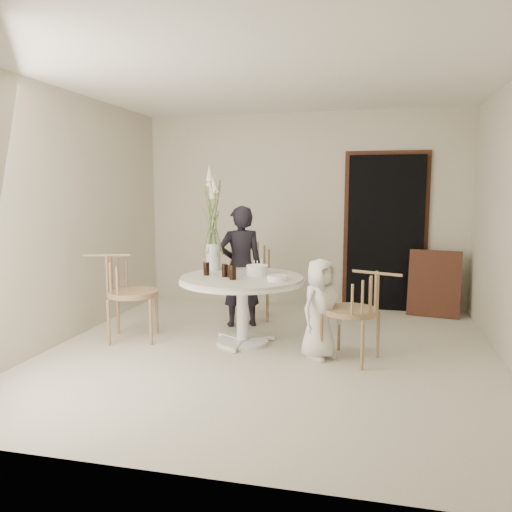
% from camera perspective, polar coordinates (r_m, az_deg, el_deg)
% --- Properties ---
extents(ground, '(4.50, 4.50, 0.00)m').
position_cam_1_polar(ground, '(5.14, 1.57, -11.02)').
color(ground, beige).
rests_on(ground, ground).
extents(room_shell, '(4.50, 4.50, 4.50)m').
position_cam_1_polar(room_shell, '(4.87, 1.64, 7.34)').
color(room_shell, white).
rests_on(room_shell, ground).
extents(doorway, '(1.00, 0.10, 2.10)m').
position_cam_1_polar(doorway, '(6.99, 14.55, 2.50)').
color(doorway, black).
rests_on(doorway, ground).
extents(door_trim, '(1.12, 0.03, 2.22)m').
position_cam_1_polar(door_trim, '(7.03, 14.56, 3.02)').
color(door_trim, '#50271B').
rests_on(door_trim, ground).
extents(table, '(1.33, 1.33, 0.73)m').
position_cam_1_polar(table, '(5.30, -1.58, -3.57)').
color(table, white).
rests_on(table, ground).
extents(picture_frame, '(0.68, 0.31, 0.86)m').
position_cam_1_polar(picture_frame, '(6.88, 19.69, -2.98)').
color(picture_frame, '#50271B').
rests_on(picture_frame, ground).
extents(chair_far, '(0.62, 0.66, 0.99)m').
position_cam_1_polar(chair_far, '(6.51, -0.69, -1.23)').
color(chair_far, '#9D7555').
rests_on(chair_far, ground).
extents(chair_right, '(0.64, 0.61, 0.90)m').
position_cam_1_polar(chair_right, '(4.84, 12.18, -5.25)').
color(chair_right, '#9D7555').
rests_on(chair_right, ground).
extents(chair_left, '(0.66, 0.63, 0.96)m').
position_cam_1_polar(chair_left, '(5.64, -15.27, -3.11)').
color(chair_left, '#9D7555').
rests_on(chair_left, ground).
extents(girl, '(0.63, 0.54, 1.45)m').
position_cam_1_polar(girl, '(5.99, -1.77, -1.20)').
color(girl, black).
rests_on(girl, ground).
extents(boy, '(0.53, 0.57, 0.99)m').
position_cam_1_polar(boy, '(4.91, 7.34, -6.01)').
color(boy, white).
rests_on(boy, ground).
extents(birthday_cake, '(0.23, 0.23, 0.16)m').
position_cam_1_polar(birthday_cake, '(5.33, 0.13, -1.64)').
color(birthday_cake, white).
rests_on(birthday_cake, table).
extents(cola_tumbler_a, '(0.06, 0.06, 0.14)m').
position_cam_1_polar(cola_tumbler_a, '(5.26, -3.60, -1.65)').
color(cola_tumbler_a, black).
rests_on(cola_tumbler_a, table).
extents(cola_tumbler_b, '(0.08, 0.08, 0.15)m').
position_cam_1_polar(cola_tumbler_b, '(5.09, -2.66, -1.87)').
color(cola_tumbler_b, black).
rests_on(cola_tumbler_b, table).
extents(cola_tumbler_c, '(0.08, 0.08, 0.14)m').
position_cam_1_polar(cola_tumbler_c, '(5.37, -5.69, -1.45)').
color(cola_tumbler_c, black).
rests_on(cola_tumbler_c, table).
extents(cola_tumbler_d, '(0.08, 0.08, 0.13)m').
position_cam_1_polar(cola_tumbler_d, '(5.21, -2.96, -1.75)').
color(cola_tumbler_d, black).
rests_on(cola_tumbler_d, table).
extents(plate_stack, '(0.21, 0.21, 0.05)m').
position_cam_1_polar(plate_stack, '(5.04, 2.45, -2.53)').
color(plate_stack, white).
rests_on(plate_stack, table).
extents(flower_vase, '(0.16, 0.16, 1.20)m').
position_cam_1_polar(flower_vase, '(5.66, -4.96, 3.73)').
color(flower_vase, '#B7C1BD').
rests_on(flower_vase, table).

